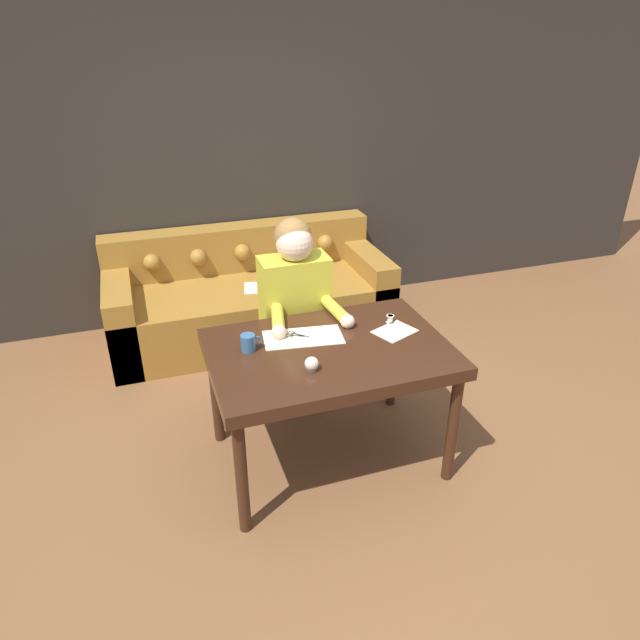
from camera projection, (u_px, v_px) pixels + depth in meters
The scene contains 11 objects.
ground_plane at pixel (341, 466), 3.23m from camera, with size 16.00×16.00×0.00m, color brown.
wall_back at pixel (245, 157), 4.48m from camera, with size 8.00×0.06×2.60m.
dining_table at pixel (329, 360), 3.00m from camera, with size 1.25×0.85×0.73m.
couch at pixel (249, 298), 4.53m from camera, with size 2.14×0.90×0.80m.
person at pixel (296, 315), 3.48m from camera, with size 0.47×0.58×1.25m.
pattern_paper_main at pixel (303, 337), 3.06m from camera, with size 0.45×0.27×0.00m.
pattern_paper_offcut at pixel (395, 331), 3.12m from camera, with size 0.26×0.24×0.00m.
scissors at pixel (300, 336), 3.07m from camera, with size 0.23×0.18×0.01m.
mug at pixel (249, 343), 2.92m from camera, with size 0.11×0.08×0.09m.
thread_spool at pixel (390, 319), 3.20m from camera, with size 0.04×0.04×0.05m.
pin_cushion at pixel (312, 364), 2.76m from camera, with size 0.07×0.07×0.07m.
Camera 1 is at (-0.91, -2.32, 2.23)m, focal length 32.00 mm.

